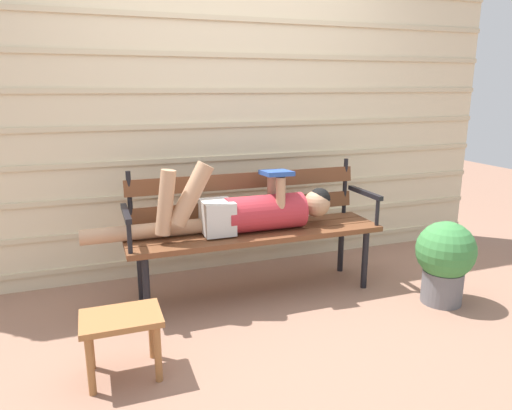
% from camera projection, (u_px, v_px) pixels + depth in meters
% --- Properties ---
extents(ground_plane, '(12.00, 12.00, 0.00)m').
position_uv_depth(ground_plane, '(261.00, 300.00, 3.18)').
color(ground_plane, '#936B56').
extents(house_siding, '(4.59, 0.08, 2.27)m').
position_uv_depth(house_siding, '(229.00, 124.00, 3.56)').
color(house_siding, beige).
rests_on(house_siding, ground).
extents(park_bench, '(1.74, 0.45, 0.89)m').
position_uv_depth(park_bench, '(253.00, 222.00, 3.21)').
color(park_bench, brown).
rests_on(park_bench, ground).
extents(reclining_person, '(1.68, 0.26, 0.51)m').
position_uv_depth(reclining_person, '(246.00, 211.00, 3.10)').
color(reclining_person, '#B72D38').
extents(footstool, '(0.39, 0.28, 0.33)m').
position_uv_depth(footstool, '(122.00, 328.00, 2.29)').
color(footstool, '#9E6638').
rests_on(footstool, ground).
extents(potted_plant, '(0.38, 0.38, 0.56)m').
position_uv_depth(potted_plant, '(445.00, 258.00, 3.07)').
color(potted_plant, slate).
rests_on(potted_plant, ground).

